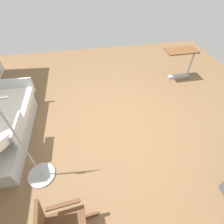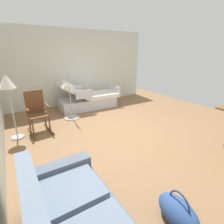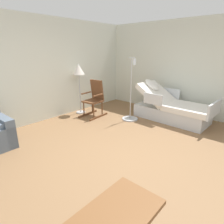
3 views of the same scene
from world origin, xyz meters
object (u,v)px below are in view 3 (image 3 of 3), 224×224
object	(u,v)px
rocking_chair	(94,99)
floor_lamp	(79,73)
hospital_bed	(172,109)
iv_pole	(130,111)

from	to	relation	value
rocking_chair	floor_lamp	bearing A→B (deg)	102.82
hospital_bed	floor_lamp	bearing A→B (deg)	118.24
floor_lamp	iv_pole	bearing A→B (deg)	-70.16
hospital_bed	rocking_chair	xyz separation A→B (m)	(-1.16, 1.86, 0.19)
hospital_bed	iv_pole	world-z (taller)	iv_pole
hospital_bed	floor_lamp	distance (m)	2.85
floor_lamp	iv_pole	xyz separation A→B (m)	(0.54, -1.50, -0.98)
hospital_bed	iv_pole	xyz separation A→B (m)	(-0.73, 0.87, -0.06)
hospital_bed	iv_pole	bearing A→B (deg)	130.02
hospital_bed	floor_lamp	size ratio (longest dim) A/B	1.41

